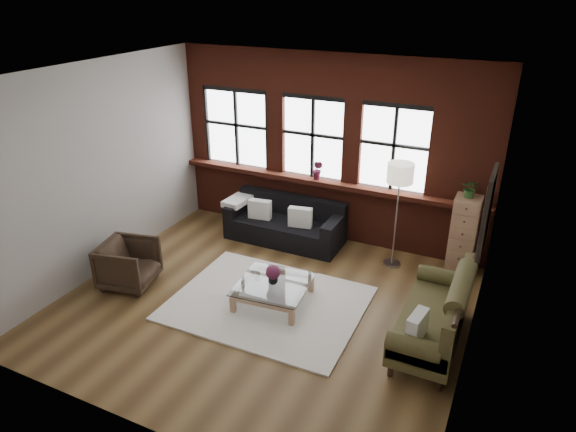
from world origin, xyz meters
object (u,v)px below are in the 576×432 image
at_px(floor_lamp, 397,212).
at_px(armchair, 129,264).
at_px(coffee_table, 273,293).
at_px(dark_sofa, 285,221).
at_px(drawer_chest, 463,235).
at_px(vase, 273,279).
at_px(vintage_settee, 432,310).

bearing_deg(floor_lamp, armchair, -146.33).
bearing_deg(coffee_table, dark_sofa, 110.86).
relative_size(coffee_table, drawer_chest, 0.78).
distance_m(armchair, coffee_table, 2.24).
bearing_deg(coffee_table, vase, 135.00).
bearing_deg(vase, dark_sofa, 110.86).
height_order(vintage_settee, floor_lamp, floor_lamp).
xyz_separation_m(vintage_settee, vase, (-2.19, -0.06, -0.10)).
bearing_deg(armchair, floor_lamp, -68.81).
height_order(armchair, drawer_chest, drawer_chest).
bearing_deg(armchair, drawer_chest, -72.52).
height_order(armchair, coffee_table, armchair).
bearing_deg(coffee_table, vintage_settee, 1.62).
relative_size(vintage_settee, floor_lamp, 0.99).
xyz_separation_m(dark_sofa, floor_lamp, (1.94, -0.02, 0.57)).
xyz_separation_m(armchair, drawer_chest, (4.43, 2.55, 0.28)).
relative_size(dark_sofa, floor_lamp, 1.09).
bearing_deg(armchair, dark_sofa, -45.31).
xyz_separation_m(vintage_settee, coffee_table, (-2.19, -0.06, -0.34)).
xyz_separation_m(dark_sofa, drawer_chest, (2.94, 0.25, 0.26)).
distance_m(dark_sofa, vintage_settee, 3.38).
bearing_deg(dark_sofa, vase, -69.14).
xyz_separation_m(vintage_settee, floor_lamp, (-0.94, 1.74, 0.44)).
bearing_deg(vase, coffee_table, -45.00).
relative_size(vintage_settee, vase, 13.00).
relative_size(dark_sofa, coffee_table, 2.08).
relative_size(vintage_settee, coffee_table, 1.89).
bearing_deg(vintage_settee, armchair, -172.87).
distance_m(dark_sofa, armchair, 2.74).
bearing_deg(vintage_settee, coffee_table, -178.38).
distance_m(armchair, floor_lamp, 4.16).
xyz_separation_m(dark_sofa, vintage_settee, (2.88, -1.76, 0.13)).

